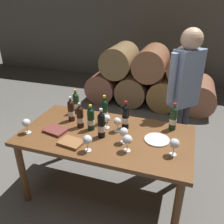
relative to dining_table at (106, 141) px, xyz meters
name	(u,v)px	position (x,y,z in m)	size (l,w,h in m)	color
ground_plane	(106,191)	(0.00, 0.00, -0.67)	(14.00, 14.00, 0.00)	#66635E
cellar_back_wall	(165,23)	(0.00, 4.20, 0.73)	(10.00, 0.24, 2.80)	slate
barrel_stack	(150,78)	(0.00, 2.60, -0.13)	(2.49, 0.90, 1.15)	#935945
dining_table	(106,141)	(0.00, 0.00, 0.00)	(1.70, 0.90, 0.76)	brown
wine_bottle_0	(173,118)	(0.62, 0.31, 0.22)	(0.07, 0.07, 0.29)	#19381E
wine_bottle_1	(80,117)	(-0.30, 0.05, 0.21)	(0.07, 0.07, 0.28)	black
wine_bottle_2	(105,111)	(-0.09, 0.22, 0.23)	(0.07, 0.07, 0.32)	black
wine_bottle_3	(76,103)	(-0.49, 0.34, 0.22)	(0.07, 0.07, 0.29)	#19381E
wine_bottle_4	(91,119)	(-0.17, 0.04, 0.21)	(0.07, 0.07, 0.28)	black
wine_bottle_5	(101,125)	(-0.02, -0.06, 0.22)	(0.07, 0.07, 0.30)	black
wine_bottle_6	(71,110)	(-0.45, 0.15, 0.21)	(0.07, 0.07, 0.28)	black
wine_bottle_7	(125,117)	(0.15, 0.17, 0.22)	(0.07, 0.07, 0.31)	black
wine_glass_0	(174,144)	(0.67, -0.14, 0.20)	(0.09, 0.09, 0.16)	white
wine_glass_1	(124,132)	(0.21, -0.09, 0.20)	(0.08, 0.08, 0.16)	white
wine_glass_2	(87,140)	(-0.05, -0.32, 0.20)	(0.08, 0.08, 0.16)	white
wine_glass_3	(127,140)	(0.28, -0.21, 0.20)	(0.09, 0.09, 0.16)	white
wine_glass_4	(117,122)	(0.09, 0.09, 0.20)	(0.08, 0.08, 0.15)	white
wine_glass_5	(107,119)	(-0.03, 0.12, 0.20)	(0.08, 0.08, 0.15)	white
wine_glass_6	(26,123)	(-0.75, -0.23, 0.20)	(0.08, 0.08, 0.15)	white
tasting_notebook	(55,130)	(-0.50, -0.12, 0.11)	(0.22, 0.16, 0.03)	brown
leather_ledger	(71,143)	(-0.24, -0.27, 0.11)	(0.22, 0.16, 0.03)	#936038
serving_plate	(157,140)	(0.50, 0.05, 0.10)	(0.24, 0.24, 0.01)	white
sommelier_presenting	(185,90)	(0.68, 0.75, 0.37)	(0.36, 0.39, 1.72)	#383842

